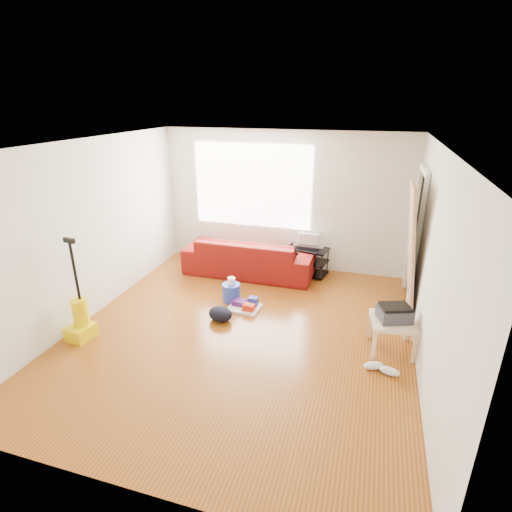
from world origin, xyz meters
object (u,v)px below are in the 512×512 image
(backpack, at_px, (221,320))
(tv_stand, at_px, (307,260))
(cleaning_tray, at_px, (245,306))
(bucket, at_px, (231,300))
(vacuum, at_px, (80,320))
(sofa, at_px, (250,273))
(side_table, at_px, (393,325))

(backpack, bearing_deg, tv_stand, 86.34)
(tv_stand, height_order, cleaning_tray, tv_stand)
(tv_stand, xyz_separation_m, bucket, (-0.96, -1.38, -0.26))
(tv_stand, distance_m, backpack, 2.21)
(vacuum, bearing_deg, sofa, 68.56)
(bucket, distance_m, vacuum, 2.21)
(sofa, relative_size, bucket, 8.13)
(sofa, distance_m, cleaning_tray, 1.35)
(side_table, distance_m, vacuum, 4.05)
(bucket, distance_m, cleaning_tray, 0.36)
(tv_stand, bearing_deg, cleaning_tray, -101.83)
(sofa, xyz_separation_m, bucket, (0.05, -1.11, 0.00))
(tv_stand, height_order, bucket, tv_stand)
(sofa, xyz_separation_m, backpack, (0.10, -1.73, 0.00))
(bucket, relative_size, vacuum, 0.20)
(bucket, bearing_deg, side_table, -15.58)
(sofa, bearing_deg, cleaning_tray, 104.82)
(tv_stand, relative_size, side_table, 1.32)
(backpack, bearing_deg, sofa, 114.16)
(backpack, height_order, vacuum, vacuum)
(sofa, bearing_deg, bucket, 92.54)
(sofa, bearing_deg, vacuum, 60.42)
(cleaning_tray, relative_size, vacuum, 0.36)
(bucket, relative_size, backpack, 0.77)
(sofa, xyz_separation_m, cleaning_tray, (0.35, -1.30, 0.05))
(side_table, xyz_separation_m, vacuum, (-3.95, -0.88, -0.11))
(sofa, relative_size, tv_stand, 2.92)
(side_table, xyz_separation_m, bucket, (-2.39, 0.67, -0.36))
(tv_stand, height_order, vacuum, vacuum)
(sofa, relative_size, cleaning_tray, 4.68)
(side_table, relative_size, backpack, 1.62)
(side_table, bearing_deg, vacuum, -167.40)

